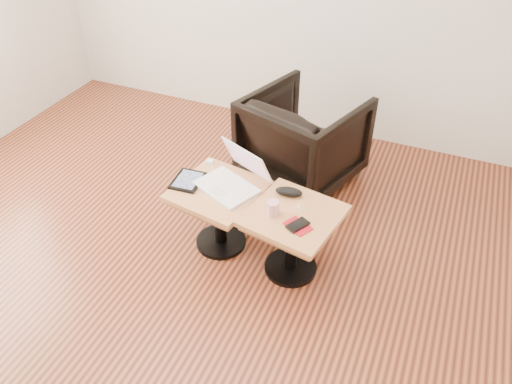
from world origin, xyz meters
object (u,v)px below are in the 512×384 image
at_px(striped_cup, 273,208).
at_px(armchair, 303,139).
at_px(side_table_left, 219,203).
at_px(laptop, 233,178).
at_px(side_table_right, 293,228).

xyz_separation_m(striped_cup, armchair, (-0.15, 1.00, -0.15)).
xyz_separation_m(side_table_left, laptop, (0.07, 0.07, 0.16)).
height_order(side_table_right, armchair, armchair).
height_order(side_table_left, armchair, armchair).
xyz_separation_m(laptop, armchair, (0.18, 0.83, -0.15)).
xyz_separation_m(side_table_right, laptop, (-0.43, 0.11, 0.16)).
distance_m(side_table_left, laptop, 0.19).
relative_size(laptop, striped_cup, 5.22).
bearing_deg(side_table_left, side_table_right, 4.69).
distance_m(side_table_left, side_table_right, 0.50).
bearing_deg(laptop, side_table_left, -111.08).
height_order(laptop, striped_cup, laptop).
distance_m(side_table_right, armchair, 0.98).
bearing_deg(laptop, striped_cup, -3.64).
bearing_deg(side_table_right, side_table_left, -174.22).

